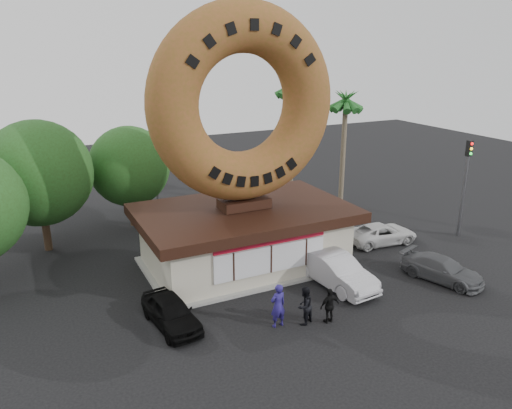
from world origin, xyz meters
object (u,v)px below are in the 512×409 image
(giant_donut, at_px, (243,104))
(car_grey, at_px, (442,269))
(traffic_signal, at_px, (466,176))
(car_silver, at_px, (336,270))
(donut_shop, at_px, (245,235))
(person_center, at_px, (304,306))
(person_right, at_px, (330,306))
(car_white, at_px, (382,234))
(street_lamp, at_px, (157,153))
(person_left, at_px, (278,305))
(car_black, at_px, (171,312))

(giant_donut, height_order, car_grey, giant_donut)
(traffic_signal, xyz_separation_m, car_silver, (-10.95, -2.22, -3.07))
(donut_shop, bearing_deg, person_center, -92.17)
(person_right, bearing_deg, traffic_signal, -159.90)
(person_right, bearing_deg, car_white, -143.03)
(car_white, bearing_deg, donut_shop, 90.34)
(car_grey, height_order, car_white, car_grey)
(car_silver, xyz_separation_m, car_white, (5.73, 3.38, -0.20))
(traffic_signal, height_order, person_center, traffic_signal)
(street_lamp, relative_size, car_silver, 1.65)
(person_left, relative_size, person_right, 1.23)
(giant_donut, relative_size, traffic_signal, 1.62)
(car_silver, bearing_deg, donut_shop, 119.69)
(person_right, distance_m, car_silver, 3.61)
(car_grey, bearing_deg, traffic_signal, 17.45)
(donut_shop, xyz_separation_m, giant_donut, (0.00, 0.02, 6.97))
(street_lamp, bearing_deg, person_left, -88.31)
(donut_shop, bearing_deg, giant_donut, 90.00)
(person_center, bearing_deg, giant_donut, -115.57)
(person_center, bearing_deg, person_left, -39.44)
(person_left, bearing_deg, person_center, 159.79)
(traffic_signal, distance_m, person_left, 16.23)
(car_black, distance_m, car_silver, 8.52)
(street_lamp, relative_size, traffic_signal, 1.32)
(person_right, bearing_deg, giant_donut, -84.41)
(donut_shop, height_order, giant_donut, giant_donut)
(street_lamp, bearing_deg, traffic_signal, -37.14)
(person_left, distance_m, car_black, 4.58)
(person_left, xyz_separation_m, person_center, (1.12, -0.32, -0.12))
(donut_shop, relative_size, car_silver, 2.30)
(person_left, height_order, car_white, person_left)
(giant_donut, xyz_separation_m, person_left, (-1.37, -6.33, -7.74))
(giant_donut, bearing_deg, car_black, -141.89)
(street_lamp, xyz_separation_m, traffic_signal, (15.86, -12.01, -0.61))
(donut_shop, height_order, car_silver, donut_shop)
(car_white, bearing_deg, person_left, 124.08)
(traffic_signal, relative_size, car_silver, 1.25)
(street_lamp, height_order, traffic_signal, street_lamp)
(donut_shop, relative_size, person_left, 5.64)
(person_right, xyz_separation_m, car_black, (-6.24, 2.76, -0.15))
(giant_donut, height_order, person_center, giant_donut)
(street_lamp, relative_size, person_left, 4.03)
(person_left, xyz_separation_m, person_right, (2.16, -0.72, -0.19))
(donut_shop, distance_m, giant_donut, 6.97)
(giant_donut, relative_size, car_grey, 2.35)
(person_center, xyz_separation_m, person_right, (1.03, -0.39, -0.06))
(car_black, bearing_deg, person_center, -31.11)
(car_white, bearing_deg, car_grey, -179.74)
(donut_shop, bearing_deg, car_black, -142.00)
(car_silver, distance_m, car_white, 6.66)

